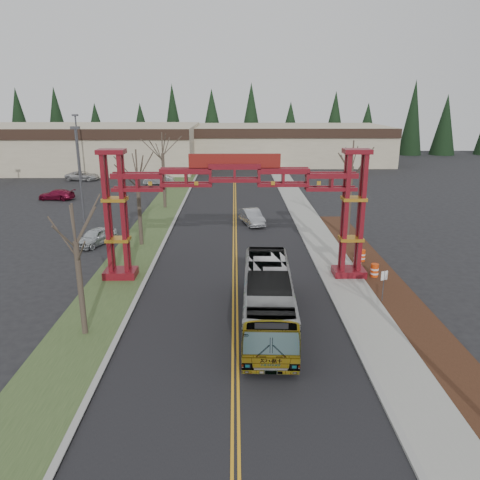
{
  "coord_description": "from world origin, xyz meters",
  "views": [
    {
      "loc": [
        0.0,
        -12.69,
        12.06
      ],
      "look_at": [
        0.31,
        14.66,
        3.74
      ],
      "focal_mm": 35.0,
      "sensor_mm": 36.0,
      "label": 1
    }
  ],
  "objects_px": {
    "bare_tree_median_near": "(76,242)",
    "street_sign": "(384,280)",
    "retail_building_west": "(66,147)",
    "barrel_south": "(374,271)",
    "parked_car_far_b": "(82,176)",
    "barrel_north": "(362,256)",
    "bare_tree_median_mid": "(137,177)",
    "barrel_mid": "(357,261)",
    "light_pole_far": "(78,143)",
    "retail_building_east": "(286,144)",
    "parked_car_near_a": "(96,237)",
    "parked_car_far_a": "(159,180)",
    "bare_tree_median_far": "(163,154)",
    "gateway_arch": "(235,193)",
    "light_pole_near": "(79,168)",
    "transit_bus": "(268,299)",
    "bare_tree_right_far": "(352,167)",
    "parked_car_mid_a": "(56,195)",
    "silver_sedan": "(252,217)"
  },
  "relations": [
    {
      "from": "bare_tree_median_near",
      "to": "light_pole_far",
      "type": "distance_m",
      "value": 50.16
    },
    {
      "from": "parked_car_near_a",
      "to": "barrel_south",
      "type": "xyz_separation_m",
      "value": [
        21.64,
        -7.99,
        -0.21
      ]
    },
    {
      "from": "light_pole_near",
      "to": "transit_bus",
      "type": "bearing_deg",
      "value": -52.62
    },
    {
      "from": "street_sign",
      "to": "bare_tree_median_near",
      "type": "bearing_deg",
      "value": -167.5
    },
    {
      "from": "silver_sedan",
      "to": "parked_car_far_b",
      "type": "distance_m",
      "value": 36.24
    },
    {
      "from": "gateway_arch",
      "to": "light_pole_near",
      "type": "height_order",
      "value": "light_pole_near"
    },
    {
      "from": "street_sign",
      "to": "parked_car_near_a",
      "type": "bearing_deg",
      "value": 149.88
    },
    {
      "from": "retail_building_west",
      "to": "street_sign",
      "type": "relative_size",
      "value": 22.13
    },
    {
      "from": "transit_bus",
      "to": "bare_tree_median_near",
      "type": "distance_m",
      "value": 10.49
    },
    {
      "from": "retail_building_west",
      "to": "parked_car_near_a",
      "type": "bearing_deg",
      "value": -68.63
    },
    {
      "from": "parked_car_far_b",
      "to": "barrel_north",
      "type": "relative_size",
      "value": 5.0
    },
    {
      "from": "bare_tree_median_near",
      "to": "street_sign",
      "type": "distance_m",
      "value": 17.81
    },
    {
      "from": "bare_tree_median_near",
      "to": "gateway_arch",
      "type": "bearing_deg",
      "value": 45.7
    },
    {
      "from": "transit_bus",
      "to": "bare_tree_right_far",
      "type": "relative_size",
      "value": 1.28
    },
    {
      "from": "bare_tree_median_far",
      "to": "light_pole_far",
      "type": "xyz_separation_m",
      "value": [
        -15.13,
        17.81,
        -0.45
      ]
    },
    {
      "from": "parked_car_far_b",
      "to": "bare_tree_median_far",
      "type": "bearing_deg",
      "value": -136.18
    },
    {
      "from": "retail_building_west",
      "to": "light_pole_far",
      "type": "relative_size",
      "value": 4.68
    },
    {
      "from": "gateway_arch",
      "to": "light_pole_far",
      "type": "bearing_deg",
      "value": 120.27
    },
    {
      "from": "parked_car_near_a",
      "to": "parked_car_far_b",
      "type": "height_order",
      "value": "parked_car_near_a"
    },
    {
      "from": "retail_building_west",
      "to": "retail_building_east",
      "type": "relative_size",
      "value": 1.21
    },
    {
      "from": "retail_building_west",
      "to": "bare_tree_median_far",
      "type": "bearing_deg",
      "value": -55.61
    },
    {
      "from": "retail_building_east",
      "to": "parked_car_mid_a",
      "type": "distance_m",
      "value": 47.94
    },
    {
      "from": "bare_tree_median_far",
      "to": "light_pole_far",
      "type": "height_order",
      "value": "light_pole_far"
    },
    {
      "from": "retail_building_west",
      "to": "parked_car_mid_a",
      "type": "bearing_deg",
      "value": -73.89
    },
    {
      "from": "retail_building_west",
      "to": "parked_car_far_b",
      "type": "xyz_separation_m",
      "value": [
        6.74,
        -13.27,
        -3.07
      ]
    },
    {
      "from": "retail_building_west",
      "to": "bare_tree_median_far",
      "type": "height_order",
      "value": "bare_tree_median_far"
    },
    {
      "from": "retail_building_west",
      "to": "barrel_south",
      "type": "xyz_separation_m",
      "value": [
        39.73,
        -54.22,
        -3.25
      ]
    },
    {
      "from": "parked_car_far_a",
      "to": "bare_tree_median_mid",
      "type": "height_order",
      "value": "bare_tree_median_mid"
    },
    {
      "from": "bare_tree_right_far",
      "to": "barrel_south",
      "type": "distance_m",
      "value": 11.05
    },
    {
      "from": "light_pole_far",
      "to": "parked_car_near_a",
      "type": "bearing_deg",
      "value": -70.63
    },
    {
      "from": "bare_tree_median_mid",
      "to": "barrel_mid",
      "type": "distance_m",
      "value": 18.8
    },
    {
      "from": "parked_car_mid_a",
      "to": "barrel_south",
      "type": "height_order",
      "value": "parked_car_mid_a"
    },
    {
      "from": "retail_building_east",
      "to": "parked_car_near_a",
      "type": "distance_m",
      "value": 58.56
    },
    {
      "from": "retail_building_east",
      "to": "light_pole_far",
      "type": "height_order",
      "value": "light_pole_far"
    },
    {
      "from": "bare_tree_median_mid",
      "to": "barrel_south",
      "type": "relative_size",
      "value": 7.86
    },
    {
      "from": "parked_car_far_a",
      "to": "bare_tree_median_far",
      "type": "xyz_separation_m",
      "value": [
        3.0,
        -14.87,
        5.42
      ]
    },
    {
      "from": "bare_tree_right_far",
      "to": "barrel_south",
      "type": "bearing_deg",
      "value": -91.63
    },
    {
      "from": "transit_bus",
      "to": "bare_tree_median_mid",
      "type": "height_order",
      "value": "bare_tree_median_mid"
    },
    {
      "from": "parked_car_far_a",
      "to": "light_pole_near",
      "type": "height_order",
      "value": "light_pole_near"
    },
    {
      "from": "parked_car_near_a",
      "to": "light_pole_far",
      "type": "height_order",
      "value": "light_pole_far"
    },
    {
      "from": "bare_tree_median_near",
      "to": "barrel_north",
      "type": "distance_m",
      "value": 21.43
    },
    {
      "from": "bare_tree_median_mid",
      "to": "gateway_arch",
      "type": "bearing_deg",
      "value": -43.59
    },
    {
      "from": "light_pole_far",
      "to": "bare_tree_median_far",
      "type": "bearing_deg",
      "value": -49.65
    },
    {
      "from": "street_sign",
      "to": "parked_car_far_b",
      "type": "bearing_deg",
      "value": 125.6
    },
    {
      "from": "silver_sedan",
      "to": "barrel_mid",
      "type": "height_order",
      "value": "silver_sedan"
    },
    {
      "from": "transit_bus",
      "to": "bare_tree_median_mid",
      "type": "relative_size",
      "value": 1.36
    },
    {
      "from": "retail_building_east",
      "to": "bare_tree_median_near",
      "type": "relative_size",
      "value": 5.33
    },
    {
      "from": "gateway_arch",
      "to": "parked_car_far_b",
      "type": "distance_m",
      "value": 47.16
    },
    {
      "from": "silver_sedan",
      "to": "bare_tree_median_mid",
      "type": "xyz_separation_m",
      "value": [
        -9.71,
        -6.8,
        5.15
      ]
    },
    {
      "from": "transit_bus",
      "to": "retail_building_west",
      "type": "bearing_deg",
      "value": 119.94
    }
  ]
}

